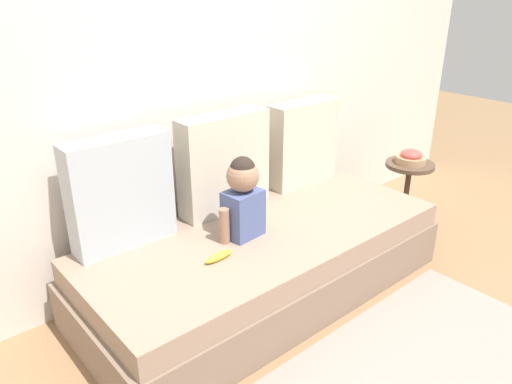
{
  "coord_description": "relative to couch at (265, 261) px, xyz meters",
  "views": [
    {
      "loc": [
        -1.62,
        -1.82,
        1.71
      ],
      "look_at": [
        -0.07,
        0.0,
        0.66
      ],
      "focal_mm": 34.34,
      "sensor_mm": 36.0,
      "label": 1
    }
  ],
  "objects": [
    {
      "name": "toddler",
      "position": [
        -0.13,
        0.03,
        0.44
      ],
      "size": [
        0.31,
        0.17,
        0.46
      ],
      "color": "#4C5B93",
      "rests_on": "couch"
    },
    {
      "name": "ground_plane",
      "position": [
        0.0,
        0.0,
        -0.2
      ],
      "size": [
        12.0,
        12.0,
        0.0
      ],
      "primitive_type": "plane",
      "color": "#93704C"
    },
    {
      "name": "back_wall",
      "position": [
        0.0,
        0.6,
        1.0
      ],
      "size": [
        5.34,
        0.1,
        2.4
      ],
      "primitive_type": "cube",
      "color": "silver",
      "rests_on": "ground"
    },
    {
      "name": "throw_pillow_left",
      "position": [
        -0.66,
        0.37,
        0.5
      ],
      "size": [
        0.54,
        0.16,
        0.59
      ],
      "primitive_type": "cube",
      "color": "#B2BCC6",
      "rests_on": "couch"
    },
    {
      "name": "side_table",
      "position": [
        1.39,
        -0.02,
        0.17
      ],
      "size": [
        0.35,
        0.35,
        0.49
      ],
      "color": "brown",
      "rests_on": "ground"
    },
    {
      "name": "throw_pillow_center",
      "position": [
        0.0,
        0.37,
        0.51
      ],
      "size": [
        0.57,
        0.16,
        0.59
      ],
      "primitive_type": "cube",
      "color": "beige",
      "rests_on": "couch"
    },
    {
      "name": "banana",
      "position": [
        -0.39,
        -0.09,
        0.23
      ],
      "size": [
        0.17,
        0.05,
        0.04
      ],
      "primitive_type": "ellipsoid",
      "rotation": [
        0.0,
        0.0,
        0.05
      ],
      "color": "yellow",
      "rests_on": "couch"
    },
    {
      "name": "couch",
      "position": [
        0.0,
        0.0,
        0.0
      ],
      "size": [
        2.14,
        0.93,
        0.41
      ],
      "color": "#826C5B",
      "rests_on": "ground"
    },
    {
      "name": "throw_pillow_right",
      "position": [
        0.66,
        0.37,
        0.49
      ],
      "size": [
        0.51,
        0.16,
        0.56
      ],
      "primitive_type": "cube",
      "color": "beige",
      "rests_on": "couch"
    },
    {
      "name": "fruit_bowl",
      "position": [
        1.39,
        -0.02,
        0.32
      ],
      "size": [
        0.22,
        0.22,
        0.1
      ],
      "color": "tan",
      "rests_on": "side_table"
    }
  ]
}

